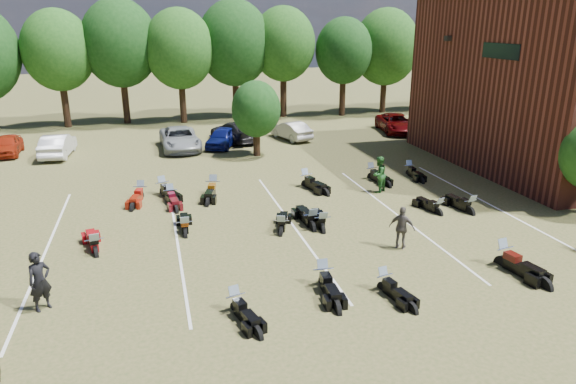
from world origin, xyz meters
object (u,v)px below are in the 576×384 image
object	(u,v)px
motorcycle_7	(96,255)
motorcycle_3	(323,285)
person_grey	(402,228)
car_4	(222,137)
motorcycle_14	(171,201)
car_0	(7,145)
person_green	(379,174)
person_black	(40,281)

from	to	relation	value
motorcycle_7	motorcycle_3	bearing A→B (deg)	137.37
person_grey	motorcycle_3	distance (m)	4.53
car_4	motorcycle_14	distance (m)	11.75
car_4	motorcycle_14	size ratio (longest dim) A/B	1.83
motorcycle_3	motorcycle_7	distance (m)	8.86
car_4	motorcycle_14	bearing A→B (deg)	-85.93
car_0	person_green	size ratio (longest dim) A/B	2.04
car_4	car_0	bearing A→B (deg)	-161.06
car_0	person_green	xyz separation A→B (m)	(20.56, -13.67, 0.29)
car_4	motorcycle_3	xyz separation A→B (m)	(0.40, -21.03, -0.68)
motorcycle_14	motorcycle_7	bearing A→B (deg)	-125.49
motorcycle_3	motorcycle_14	world-z (taller)	motorcycle_3
person_green	person_grey	bearing A→B (deg)	38.09
person_black	motorcycle_7	xyz separation A→B (m)	(1.23, 3.71, -0.96)
person_black	person_green	xyz separation A→B (m)	(14.85, 7.95, -0.01)
car_0	motorcycle_7	distance (m)	19.23
car_0	person_grey	distance (m)	27.51
person_black	motorcycle_7	world-z (taller)	person_black
person_green	motorcycle_3	size ratio (longest dim) A/B	0.83
person_black	person_grey	xyz separation A→B (m)	(12.77, 1.25, -0.10)
car_4	person_black	size ratio (longest dim) A/B	2.09
car_0	person_black	distance (m)	22.37
person_green	person_grey	world-z (taller)	person_green
person_green	motorcycle_14	bearing A→B (deg)	-41.51
person_green	motorcycle_3	distance (m)	10.69
car_4	person_grey	world-z (taller)	person_grey
person_green	person_grey	xyz separation A→B (m)	(-2.08, -6.71, -0.09)
person_black	motorcycle_14	distance (m)	10.22
motorcycle_7	motorcycle_14	bearing A→B (deg)	-130.98
car_0	motorcycle_7	size ratio (longest dim) A/B	1.70
person_black	motorcycle_3	distance (m)	8.93
car_0	motorcycle_7	world-z (taller)	car_0
car_0	person_black	size ratio (longest dim) A/B	2.03
person_green	person_grey	distance (m)	7.02
motorcycle_3	motorcycle_7	world-z (taller)	same
person_grey	motorcycle_14	world-z (taller)	person_grey
car_0	motorcycle_3	world-z (taller)	car_0
car_0	motorcycle_14	size ratio (longest dim) A/B	1.78
person_grey	motorcycle_3	bearing A→B (deg)	68.18
person_grey	motorcycle_7	xyz separation A→B (m)	(-11.54, 2.46, -0.86)
car_4	person_black	bearing A→B (deg)	-87.96
car_4	motorcycle_3	bearing A→B (deg)	-64.20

